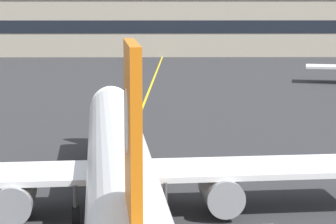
% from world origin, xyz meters
% --- Properties ---
extents(taxiway_centreline, '(7.45, 179.87, 0.01)m').
position_xyz_m(taxiway_centreline, '(0.00, 30.00, 0.00)').
color(taxiway_centreline, yellow).
rests_on(taxiway_centreline, ground).
extents(airliner_foreground, '(32.31, 41.52, 11.65)m').
position_xyz_m(airliner_foreground, '(0.50, 10.65, 3.37)').
color(airliner_foreground, white).
rests_on(airliner_foreground, ground).
extents(safety_cone_by_nose_gear, '(0.44, 0.44, 0.55)m').
position_xyz_m(safety_cone_by_nose_gear, '(0.41, 26.77, 0.26)').
color(safety_cone_by_nose_gear, orange).
rests_on(safety_cone_by_nose_gear, ground).
extents(terminal_building, '(169.44, 12.40, 12.88)m').
position_xyz_m(terminal_building, '(5.19, 125.64, 6.45)').
color(terminal_building, '#B2A893').
rests_on(terminal_building, ground).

